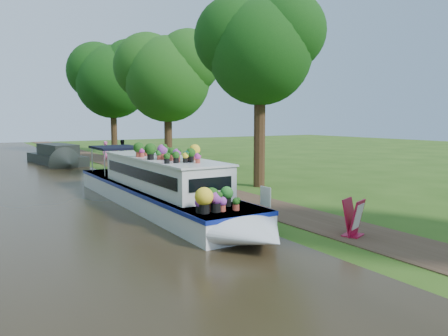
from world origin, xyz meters
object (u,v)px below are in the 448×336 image
pedestrian_pink (106,152)px  pedestrian_dark (123,151)px  plant_boat (163,186)px  sandwich_board (354,219)px  second_boat (58,156)px

pedestrian_pink → pedestrian_dark: bearing=13.5°
plant_boat → pedestrian_pink: (2.75, 16.20, -0.02)m
plant_boat → sandwich_board: (3.03, -6.07, -0.36)m
plant_boat → sandwich_board: size_ratio=13.32×
plant_boat → second_boat: size_ratio=1.77×
sandwich_board → pedestrian_dark: pedestrian_dark is taller
pedestrian_pink → pedestrian_dark: (1.40, 0.52, 0.02)m
second_boat → pedestrian_dark: 4.50m
sandwich_board → pedestrian_pink: pedestrian_pink is taller
sandwich_board → pedestrian_pink: 22.27m
second_boat → pedestrian_dark: size_ratio=4.62×
pedestrian_dark → sandwich_board: bearing=-107.7°
pedestrian_dark → pedestrian_pink: bearing=-174.6°
plant_boat → pedestrian_pink: size_ratio=8.40×
pedestrian_pink → pedestrian_dark: pedestrian_dark is taller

